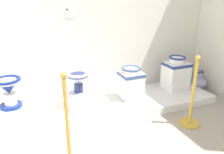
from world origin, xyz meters
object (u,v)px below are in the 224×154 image
object	(u,v)px
plinth_block_broad_patterned	(79,100)
antique_toilet_leftmost	(176,69)
decorative_vase_spare	(198,82)
antique_toilet_squat_floral	(131,81)
stanchion_post_near_right	(191,107)
antique_toilet_slender_white	(8,88)
plinth_block_leftmost	(175,84)
antique_toilet_broad_patterned	(78,80)
plinth_block_squat_floral	(130,96)
info_placard_second	(70,12)
stanchion_post_near_left	(69,141)
plinth_block_slender_white	(13,112)

from	to	relation	value
plinth_block_broad_patterned	antique_toilet_leftmost	distance (m)	1.75
decorative_vase_spare	antique_toilet_squat_floral	bearing A→B (deg)	-177.86
antique_toilet_squat_floral	stanchion_post_near_right	size ratio (longest dim) A/B	0.48
antique_toilet_slender_white	plinth_block_leftmost	size ratio (longest dim) A/B	1.05
antique_toilet_broad_patterned	plinth_block_squat_floral	size ratio (longest dim) A/B	1.02
info_placard_second	antique_toilet_slender_white	bearing A→B (deg)	-156.52
plinth_block_squat_floral	antique_toilet_squat_floral	xyz separation A→B (m)	(0.00, 0.00, 0.26)
antique_toilet_broad_patterned	plinth_block_squat_floral	world-z (taller)	antique_toilet_broad_patterned
antique_toilet_slender_white	stanchion_post_near_left	bearing A→B (deg)	-63.31
plinth_block_leftmost	plinth_block_broad_patterned	bearing A→B (deg)	-179.25
antique_toilet_leftmost	decorative_vase_spare	distance (m)	0.65
antique_toilet_squat_floral	stanchion_post_near_right	distance (m)	0.99
plinth_block_broad_patterned	plinth_block_leftmost	bearing A→B (deg)	0.75
info_placard_second	decorative_vase_spare	distance (m)	2.63
info_placard_second	stanchion_post_near_left	bearing A→B (deg)	-105.96
plinth_block_squat_floral	info_placard_second	world-z (taller)	info_placard_second
plinth_block_broad_patterned	antique_toilet_squat_floral	bearing A→B (deg)	-0.63
plinth_block_broad_patterned	antique_toilet_leftmost	xyz separation A→B (m)	(1.73, 0.02, 0.26)
plinth_block_broad_patterned	plinth_block_squat_floral	size ratio (longest dim) A/B	1.00
antique_toilet_broad_patterned	plinth_block_leftmost	distance (m)	1.77
plinth_block_slender_white	antique_toilet_leftmost	world-z (taller)	antique_toilet_leftmost
plinth_block_leftmost	plinth_block_slender_white	bearing A→B (deg)	-179.92
plinth_block_broad_patterned	plinth_block_leftmost	distance (m)	1.73
antique_toilet_slender_white	antique_toilet_leftmost	distance (m)	2.64
plinth_block_broad_patterned	plinth_block_squat_floral	xyz separation A→B (m)	(0.84, -0.01, -0.07)
plinth_block_slender_white	antique_toilet_leftmost	bearing A→B (deg)	0.08
plinth_block_squat_floral	antique_toilet_squat_floral	bearing A→B (deg)	0.00
plinth_block_squat_floral	stanchion_post_near_right	xyz separation A→B (m)	(0.47, -0.86, 0.13)
plinth_block_slender_white	antique_toilet_broad_patterned	xyz separation A→B (m)	(0.91, -0.02, 0.34)
antique_toilet_squat_floral	plinth_block_leftmost	distance (m)	0.92
antique_toilet_squat_floral	stanchion_post_near_right	world-z (taller)	stanchion_post_near_right
plinth_block_squat_floral	decorative_vase_spare	xyz separation A→B (m)	(1.46, 0.05, 0.00)
plinth_block_broad_patterned	info_placard_second	bearing A→B (deg)	85.16
plinth_block_broad_patterned	stanchion_post_near_left	world-z (taller)	stanchion_post_near_left
plinth_block_squat_floral	stanchion_post_near_right	world-z (taller)	stanchion_post_near_right
antique_toilet_broad_patterned	plinth_block_slender_white	bearing A→B (deg)	178.81
plinth_block_leftmost	antique_toilet_slender_white	bearing A→B (deg)	-179.92
info_placard_second	antique_toilet_squat_floral	bearing A→B (deg)	-28.68
plinth_block_squat_floral	plinth_block_slender_white	bearing A→B (deg)	179.08
antique_toilet_broad_patterned	plinth_block_squat_floral	bearing A→B (deg)	-0.63
plinth_block_broad_patterned	plinth_block_squat_floral	bearing A→B (deg)	-0.63
antique_toilet_squat_floral	stanchion_post_near_left	bearing A→B (deg)	-140.06
decorative_vase_spare	plinth_block_squat_floral	bearing A→B (deg)	-177.86
antique_toilet_leftmost	stanchion_post_near_right	size ratio (longest dim) A/B	0.45
antique_toilet_slender_white	plinth_block_squat_floral	world-z (taller)	antique_toilet_slender_white
plinth_block_broad_patterned	plinth_block_squat_floral	distance (m)	0.84
antique_toilet_broad_patterned	plinth_block_leftmost	world-z (taller)	antique_toilet_broad_patterned
plinth_block_leftmost	info_placard_second	world-z (taller)	info_placard_second
antique_toilet_squat_floral	plinth_block_squat_floral	bearing A→B (deg)	180.00
plinth_block_leftmost	stanchion_post_near_right	distance (m)	1.00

